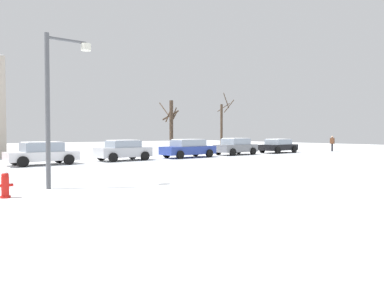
% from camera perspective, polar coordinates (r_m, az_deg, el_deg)
% --- Properties ---
extents(fire_hydrant, '(0.44, 0.30, 0.81)m').
position_cam_1_polar(fire_hydrant, '(12.32, -27.54, -5.71)').
color(fire_hydrant, red).
rests_on(fire_hydrant, ground).
extents(street_lamp, '(1.65, 0.36, 5.45)m').
position_cam_1_polar(street_lamp, '(13.68, -20.77, 7.40)').
color(street_lamp, '#4C4F54').
rests_on(street_lamp, ground).
extents(parked_car_white, '(4.17, 2.20, 1.43)m').
position_cam_1_polar(parked_car_white, '(23.92, -22.72, -1.34)').
color(parked_car_white, white).
rests_on(parked_car_white, ground).
extents(parked_car_silver, '(3.91, 2.14, 1.47)m').
position_cam_1_polar(parked_car_silver, '(25.99, -10.86, -0.95)').
color(parked_car_silver, silver).
rests_on(parked_car_silver, ground).
extents(parked_car_blue, '(4.64, 2.11, 1.47)m').
position_cam_1_polar(parked_car_blue, '(28.65, -0.60, -0.67)').
color(parked_car_blue, '#283D93').
rests_on(parked_car_blue, ground).
extents(parked_car_gray, '(4.07, 2.16, 1.51)m').
position_cam_1_polar(parked_car_gray, '(32.48, 6.96, -0.36)').
color(parked_car_gray, slate).
rests_on(parked_car_gray, ground).
extents(parked_car_black, '(4.12, 2.21, 1.38)m').
position_cam_1_polar(parked_car_black, '(36.39, 13.54, -0.26)').
color(parked_car_black, black).
rests_on(parked_car_black, ground).
extents(pedestrian_crossing, '(0.40, 0.43, 1.65)m').
position_cam_1_polar(pedestrian_crossing, '(41.30, 21.37, 0.25)').
color(pedestrian_crossing, black).
rests_on(pedestrian_crossing, ground).
extents(tree_far_left, '(1.48, 2.00, 5.99)m').
position_cam_1_polar(tree_far_left, '(37.00, 4.79, 2.93)').
color(tree_far_left, '#423326').
rests_on(tree_far_left, ground).
extents(tree_far_mid, '(1.90, 1.81, 4.85)m').
position_cam_1_polar(tree_far_mid, '(32.04, -3.34, 2.89)').
color(tree_far_mid, '#423326').
rests_on(tree_far_mid, ground).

